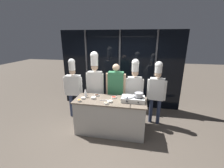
# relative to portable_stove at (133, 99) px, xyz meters

# --- Properties ---
(ground_plane) EXTENTS (24.00, 24.00, 0.00)m
(ground_plane) POSITION_rel_portable_stove_xyz_m (-0.58, -0.03, -0.99)
(ground_plane) COLOR brown
(window_wall_back) EXTENTS (4.24, 0.09, 2.70)m
(window_wall_back) POSITION_rel_portable_stove_xyz_m (-0.58, 1.66, 0.36)
(window_wall_back) COLOR black
(window_wall_back) RESTS_ON ground_plane
(demo_counter) EXTENTS (1.84, 0.73, 0.93)m
(demo_counter) POSITION_rel_portable_stove_xyz_m (-0.58, -0.03, -0.52)
(demo_counter) COLOR beige
(demo_counter) RESTS_ON ground_plane
(portable_stove) EXTENTS (0.58, 0.36, 0.12)m
(portable_stove) POSITION_rel_portable_stove_xyz_m (0.00, 0.00, 0.00)
(portable_stove) COLOR silver
(portable_stove) RESTS_ON demo_counter
(frying_pan) EXTENTS (0.32, 0.55, 0.05)m
(frying_pan) POSITION_rel_portable_stove_xyz_m (-0.13, -0.00, 0.09)
(frying_pan) COLOR #ADAFB5
(frying_pan) RESTS_ON portable_stove
(stock_pot) EXTENTS (0.22, 0.20, 0.12)m
(stock_pot) POSITION_rel_portable_stove_xyz_m (0.13, 0.00, 0.12)
(stock_pot) COLOR #B7BABF
(stock_pot) RESTS_ON portable_stove
(squeeze_bottle_soy) EXTENTS (0.06, 0.06, 0.16)m
(squeeze_bottle_soy) POSITION_rel_portable_stove_xyz_m (-1.33, 0.20, 0.02)
(squeeze_bottle_soy) COLOR #332319
(squeeze_bottle_soy) RESTS_ON demo_counter
(squeeze_bottle_clear) EXTENTS (0.06, 0.06, 0.19)m
(squeeze_bottle_clear) POSITION_rel_portable_stove_xyz_m (-1.26, 0.03, 0.03)
(squeeze_bottle_clear) COLOR white
(squeeze_bottle_clear) RESTS_ON demo_counter
(prep_bowl_bean_sprouts) EXTENTS (0.13, 0.13, 0.04)m
(prep_bowl_bean_sprouts) POSITION_rel_portable_stove_xyz_m (-0.56, -0.17, -0.03)
(prep_bowl_bean_sprouts) COLOR white
(prep_bowl_bean_sprouts) RESTS_ON demo_counter
(prep_bowl_onion) EXTENTS (0.13, 0.13, 0.06)m
(prep_bowl_onion) POSITION_rel_portable_stove_xyz_m (-1.02, -0.04, -0.03)
(prep_bowl_onion) COLOR white
(prep_bowl_onion) RESTS_ON demo_counter
(prep_bowl_mushrooms) EXTENTS (0.11, 0.11, 0.04)m
(prep_bowl_mushrooms) POSITION_rel_portable_stove_xyz_m (-0.62, -0.29, -0.04)
(prep_bowl_mushrooms) COLOR white
(prep_bowl_mushrooms) RESTS_ON demo_counter
(prep_bowl_chicken) EXTENTS (0.13, 0.13, 0.04)m
(prep_bowl_chicken) POSITION_rel_portable_stove_xyz_m (-1.28, -0.09, -0.03)
(prep_bowl_chicken) COLOR white
(prep_bowl_chicken) RESTS_ON demo_counter
(prep_bowl_soy_glaze) EXTENTS (0.14, 0.14, 0.04)m
(prep_bowl_soy_glaze) POSITION_rel_portable_stove_xyz_m (-0.99, 0.17, -0.04)
(prep_bowl_soy_glaze) COLOR white
(prep_bowl_soy_glaze) RESTS_ON demo_counter
(prep_bowl_carrots) EXTENTS (0.10, 0.10, 0.05)m
(prep_bowl_carrots) POSITION_rel_portable_stove_xyz_m (-1.32, -0.27, -0.03)
(prep_bowl_carrots) COLOR white
(prep_bowl_carrots) RESTS_ON demo_counter
(prep_bowl_chili_flakes) EXTENTS (0.14, 0.14, 0.04)m
(prep_bowl_chili_flakes) POSITION_rel_portable_stove_xyz_m (-0.51, 0.11, -0.04)
(prep_bowl_chili_flakes) COLOR white
(prep_bowl_chili_flakes) RESTS_ON demo_counter
(serving_spoon_slotted) EXTENTS (0.20, 0.08, 0.02)m
(serving_spoon_slotted) POSITION_rel_portable_stove_xyz_m (-0.70, -0.08, -0.05)
(serving_spoon_slotted) COLOR #B2B5BA
(serving_spoon_slotted) RESTS_ON demo_counter
(chef_head) EXTENTS (0.58, 0.26, 1.87)m
(chef_head) POSITION_rel_portable_stove_xyz_m (-1.85, 0.57, 0.07)
(chef_head) COLOR #2D3856
(chef_head) RESTS_ON ground_plane
(chef_sous) EXTENTS (0.53, 0.23, 2.08)m
(chef_sous) POSITION_rel_portable_stove_xyz_m (-1.16, 0.58, 0.25)
(chef_sous) COLOR #2D3856
(chef_sous) RESTS_ON ground_plane
(person_guest) EXTENTS (0.58, 0.23, 1.75)m
(person_guest) POSITION_rel_portable_stove_xyz_m (-0.53, 0.59, 0.08)
(person_guest) COLOR #4C4C51
(person_guest) RESTS_ON ground_plane
(chef_line) EXTENTS (0.52, 0.22, 1.90)m
(chef_line) POSITION_rel_portable_stove_xyz_m (-0.00, 0.61, 0.12)
(chef_line) COLOR #232326
(chef_line) RESTS_ON ground_plane
(chef_pastry) EXTENTS (0.52, 0.27, 1.85)m
(chef_pastry) POSITION_rel_portable_stove_xyz_m (0.62, 0.64, 0.10)
(chef_pastry) COLOR #2D3856
(chef_pastry) RESTS_ON ground_plane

